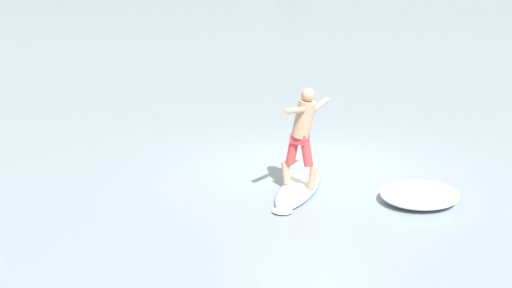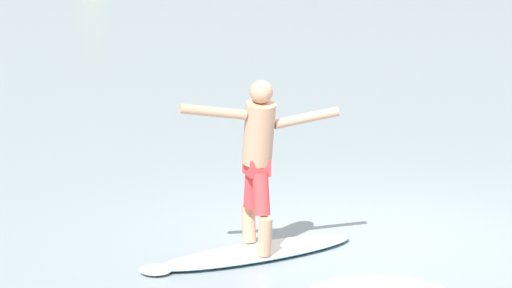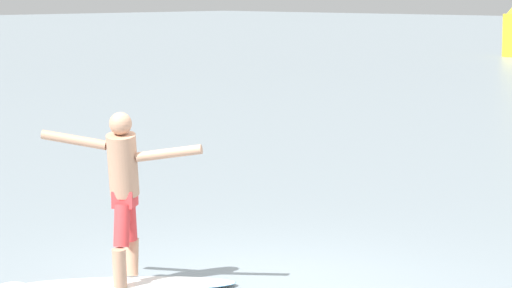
% 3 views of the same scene
% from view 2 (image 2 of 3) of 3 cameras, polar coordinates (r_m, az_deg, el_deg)
% --- Properties ---
extents(ground_plane, '(200.00, 200.00, 0.00)m').
position_cam_2_polar(ground_plane, '(12.27, 4.91, -4.36)').
color(ground_plane, gray).
extents(surfboard, '(1.86, 1.99, 0.21)m').
position_cam_2_polar(surfboard, '(11.55, -0.14, -5.14)').
color(surfboard, white).
rests_on(surfboard, ground).
extents(surfer, '(1.31, 0.96, 1.64)m').
position_cam_2_polar(surfer, '(11.28, 0.11, -0.36)').
color(surfer, tan).
rests_on(surfer, surfboard).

